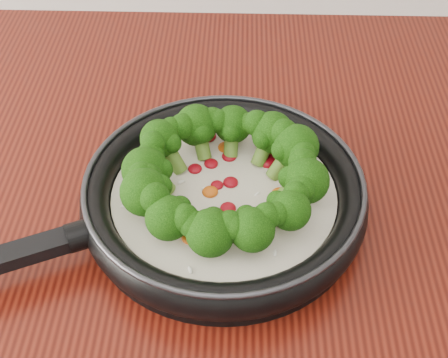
{
  "coord_description": "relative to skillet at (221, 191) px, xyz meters",
  "views": [
    {
      "loc": [
        0.01,
        0.62,
        1.38
      ],
      "look_at": [
        -0.0,
        1.07,
        0.95
      ],
      "focal_mm": 49.94,
      "sensor_mm": 36.0,
      "label": 1
    }
  ],
  "objects": [
    {
      "name": "skillet",
      "position": [
        0.0,
        0.0,
        0.0
      ],
      "size": [
        0.48,
        0.39,
        0.09
      ],
      "color": "black",
      "rests_on": "counter"
    }
  ]
}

